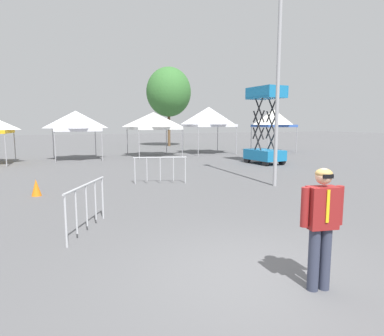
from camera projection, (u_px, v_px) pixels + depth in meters
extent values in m
plane|color=#5B5B5E|center=(251.00, 275.00, 5.32)|extent=(140.00, 140.00, 0.00)
cylinder|color=#9E9EA3|center=(5.00, 148.00, 18.44)|extent=(0.06, 0.06, 2.01)
cylinder|color=#9E9EA3|center=(15.00, 145.00, 21.01)|extent=(0.06, 0.06, 2.01)
cylinder|color=#9E9EA3|center=(55.00, 146.00, 20.09)|extent=(0.06, 0.06, 2.07)
cylinder|color=#9E9EA3|center=(102.00, 145.00, 21.22)|extent=(0.06, 0.06, 2.07)
cylinder|color=#9E9EA3|center=(53.00, 143.00, 22.60)|extent=(0.06, 0.06, 2.07)
cylinder|color=#9E9EA3|center=(96.00, 142.00, 23.73)|extent=(0.06, 0.06, 2.07)
pyramid|color=white|center=(76.00, 119.00, 21.70)|extent=(3.00, 3.00, 1.11)
cube|color=white|center=(76.00, 130.00, 21.78)|extent=(2.98, 2.98, 0.20)
cylinder|color=#9E9EA3|center=(139.00, 143.00, 22.26)|extent=(0.06, 0.06, 2.13)
cylinder|color=#9E9EA3|center=(182.00, 142.00, 23.58)|extent=(0.06, 0.06, 2.13)
cylinder|color=#9E9EA3|center=(127.00, 141.00, 25.08)|extent=(0.06, 0.06, 2.13)
cylinder|color=#9E9EA3|center=(166.00, 140.00, 26.39)|extent=(0.06, 0.06, 2.13)
pyramid|color=white|center=(154.00, 119.00, 24.12)|extent=(3.43, 3.43, 1.03)
cube|color=white|center=(154.00, 128.00, 24.20)|extent=(3.40, 3.40, 0.20)
cylinder|color=#9E9EA3|center=(198.00, 140.00, 24.49)|extent=(0.06, 0.06, 2.30)
cylinder|color=#9E9EA3|center=(236.00, 139.00, 25.70)|extent=(0.06, 0.06, 2.30)
cylinder|color=#9E9EA3|center=(183.00, 138.00, 27.43)|extent=(0.06, 0.06, 2.30)
cylinder|color=#9E9EA3|center=(218.00, 138.00, 28.64)|extent=(0.06, 0.06, 2.30)
pyramid|color=white|center=(209.00, 116.00, 26.32)|extent=(3.37, 3.37, 1.35)
cube|color=white|center=(209.00, 125.00, 26.43)|extent=(3.34, 3.34, 0.20)
cylinder|color=#9E9EA3|center=(268.00, 139.00, 26.38)|extent=(0.06, 0.06, 2.26)
cylinder|color=#9E9EA3|center=(297.00, 139.00, 27.30)|extent=(0.06, 0.06, 2.26)
cylinder|color=#9E9EA3|center=(251.00, 138.00, 28.88)|extent=(0.06, 0.06, 2.26)
cylinder|color=#9E9EA3|center=(277.00, 137.00, 29.79)|extent=(0.06, 0.06, 2.26)
pyramid|color=white|center=(274.00, 117.00, 27.85)|extent=(2.93, 2.93, 1.25)
cube|color=#3359B2|center=(274.00, 126.00, 27.95)|extent=(2.90, 2.90, 0.20)
cylinder|color=black|center=(266.00, 162.00, 18.75)|extent=(0.22, 0.49, 0.48)
cylinder|color=black|center=(282.00, 161.00, 19.28)|extent=(0.22, 0.49, 0.48)
cylinder|color=black|center=(247.00, 159.00, 20.27)|extent=(0.22, 0.49, 0.48)
cylinder|color=black|center=(263.00, 158.00, 20.81)|extent=(0.22, 0.49, 0.48)
cube|color=#1972AD|center=(264.00, 155.00, 19.74)|extent=(1.57, 2.40, 0.60)
cylinder|color=black|center=(258.00, 142.00, 19.41)|extent=(0.16, 1.03, 1.65)
cylinder|color=black|center=(258.00, 142.00, 19.41)|extent=(0.16, 1.03, 1.65)
cylinder|color=black|center=(271.00, 141.00, 19.85)|extent=(0.16, 1.03, 1.65)
cylinder|color=black|center=(271.00, 141.00, 19.85)|extent=(0.16, 1.03, 1.65)
cylinder|color=black|center=(258.00, 125.00, 19.28)|extent=(0.16, 1.03, 1.65)
cylinder|color=black|center=(258.00, 125.00, 19.28)|extent=(0.16, 1.03, 1.65)
cylinder|color=black|center=(272.00, 125.00, 19.72)|extent=(0.16, 1.03, 1.65)
cylinder|color=black|center=(272.00, 125.00, 19.72)|extent=(0.16, 1.03, 1.65)
cylinder|color=black|center=(259.00, 108.00, 19.15)|extent=(0.16, 1.03, 1.65)
cylinder|color=black|center=(259.00, 108.00, 19.15)|extent=(0.16, 1.03, 1.65)
cylinder|color=black|center=(272.00, 108.00, 19.59)|extent=(0.16, 1.03, 1.65)
cylinder|color=black|center=(272.00, 108.00, 19.59)|extent=(0.16, 1.03, 1.65)
cube|color=#1972AD|center=(266.00, 98.00, 19.29)|extent=(1.50, 2.28, 0.12)
cube|color=#1972AD|center=(279.00, 90.00, 18.31)|extent=(1.33, 0.16, 0.55)
cube|color=#1972AD|center=(255.00, 93.00, 20.18)|extent=(1.33, 0.16, 0.55)
cube|color=#1972AD|center=(257.00, 91.00, 18.96)|extent=(0.23, 2.18, 0.55)
cube|color=#1972AD|center=(275.00, 92.00, 19.54)|extent=(0.23, 2.18, 0.55)
cylinder|color=#33384C|center=(314.00, 260.00, 4.78)|extent=(0.16, 0.16, 0.92)
cylinder|color=#33384C|center=(325.00, 259.00, 4.82)|extent=(0.16, 0.16, 0.92)
cube|color=maroon|center=(322.00, 208.00, 4.70)|extent=(0.46, 0.31, 0.60)
cylinder|color=maroon|center=(305.00, 207.00, 4.64)|extent=(0.11, 0.11, 0.56)
cylinder|color=maroon|center=(339.00, 205.00, 4.75)|extent=(0.11, 0.11, 0.56)
sphere|color=#D8A884|center=(324.00, 176.00, 4.64)|extent=(0.23, 0.23, 0.23)
ellipsoid|color=tan|center=(324.00, 173.00, 4.63)|extent=(0.23, 0.23, 0.14)
cube|color=black|center=(328.00, 176.00, 4.54)|extent=(0.15, 0.05, 0.06)
cube|color=yellow|center=(328.00, 206.00, 4.57)|extent=(0.05, 0.02, 0.46)
cylinder|color=#9E9EA3|center=(279.00, 59.00, 12.24)|extent=(0.14, 0.14, 9.48)
cylinder|color=brown|center=(169.00, 128.00, 34.81)|extent=(0.28, 0.28, 3.73)
ellipsoid|color=#387233|center=(169.00, 92.00, 34.32)|extent=(4.57, 4.57, 5.03)
cylinder|color=#B7BABF|center=(86.00, 185.00, 7.34)|extent=(1.02, 1.88, 0.05)
cylinder|color=#B7BABF|center=(103.00, 198.00, 8.39)|extent=(0.04, 0.04, 1.05)
cylinder|color=#B7BABF|center=(66.00, 221.00, 6.42)|extent=(0.04, 0.04, 1.05)
cylinder|color=#B7BABF|center=(95.00, 200.00, 7.92)|extent=(0.04, 0.04, 0.92)
cylinder|color=#B7BABF|center=(87.00, 206.00, 7.40)|extent=(0.04, 0.04, 0.92)
cylinder|color=#B7BABF|center=(76.00, 212.00, 6.88)|extent=(0.04, 0.04, 0.92)
cylinder|color=#B7BABF|center=(160.00, 157.00, 13.20)|extent=(2.02, 0.68, 0.05)
cylinder|color=#B7BABF|center=(185.00, 170.00, 13.36)|extent=(0.04, 0.04, 1.05)
cylinder|color=#B7BABF|center=(135.00, 171.00, 13.19)|extent=(0.04, 0.04, 1.05)
cylinder|color=#B7BABF|center=(173.00, 169.00, 13.31)|extent=(0.04, 0.04, 0.92)
cylinder|color=#B7BABF|center=(160.00, 169.00, 13.26)|extent=(0.04, 0.04, 0.92)
cylinder|color=#B7BABF|center=(147.00, 169.00, 13.22)|extent=(0.04, 0.04, 0.92)
cone|color=orange|center=(36.00, 188.00, 11.06)|extent=(0.32, 0.32, 0.56)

